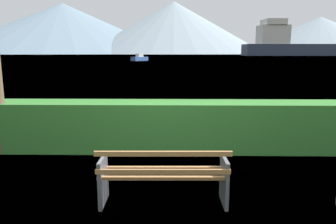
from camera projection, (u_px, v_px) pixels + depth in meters
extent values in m
plane|color=#4C6B33|center=(164.00, 202.00, 4.65)|extent=(1400.00, 1400.00, 0.00)
plane|color=#6B8EA3|center=(174.00, 55.00, 306.88)|extent=(620.00, 620.00, 0.00)
cube|color=olive|center=(163.00, 178.00, 4.38)|extent=(1.81, 0.10, 0.04)
cube|color=olive|center=(164.00, 173.00, 4.57)|extent=(1.81, 0.10, 0.04)
cube|color=olive|center=(164.00, 168.00, 4.76)|extent=(1.81, 0.10, 0.04)
cube|color=olive|center=(163.00, 172.00, 4.29)|extent=(1.81, 0.07, 0.06)
cube|color=olive|center=(163.00, 154.00, 4.19)|extent=(1.81, 0.07, 0.06)
cube|color=#4C4C51|center=(103.00, 181.00, 4.57)|extent=(0.06, 0.51, 0.68)
cube|color=#4C4C51|center=(224.00, 181.00, 4.57)|extent=(0.06, 0.51, 0.68)
cube|color=#2D6B28|center=(167.00, 126.00, 7.12)|extent=(8.89, 0.89, 1.07)
cube|color=#2D384C|center=(321.00, 50.00, 229.45)|extent=(111.44, 22.13, 8.07)
cube|color=silver|center=(273.00, 35.00, 226.34)|extent=(20.67, 15.74, 12.91)
cube|color=silver|center=(274.00, 22.00, 224.80)|extent=(14.79, 17.07, 4.04)
cube|color=#335693|center=(140.00, 59.00, 84.86)|extent=(4.25, 5.40, 1.06)
cube|color=beige|center=(140.00, 55.00, 84.69)|extent=(1.98, 2.24, 0.81)
cone|color=slate|center=(63.00, 29.00, 572.22)|extent=(404.11, 404.11, 87.91)
cone|color=gray|center=(174.00, 28.00, 531.08)|extent=(299.69, 299.69, 84.60)
cone|color=gray|center=(319.00, 35.00, 556.82)|extent=(273.48, 273.48, 62.98)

